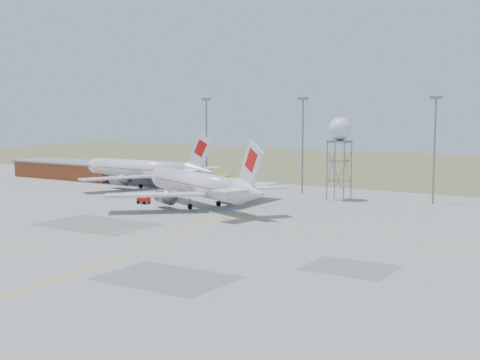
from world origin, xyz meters
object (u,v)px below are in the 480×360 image
Objects in this scene: airliner_far at (144,170)px; baggage_tug at (143,200)px; airliner_main at (200,185)px; radar_tower at (339,154)px; fire_truck at (211,183)px.

baggage_tug is at bearing 130.74° from airliner_far.
airliner_main is at bearing 10.62° from baggage_tug.
radar_tower is (47.57, 3.58, 5.30)m from airliner_far.
fire_truck is (-12.24, 20.93, -2.33)m from airliner_main.
baggage_tug is (-29.38, -25.00, -8.51)m from radar_tower.
airliner_far reaches higher than fire_truck.
fire_truck is 3.88× the size of baggage_tug.
radar_tower is 31.17m from fire_truck.
radar_tower is at bearing 37.18° from baggage_tug.
airliner_main is 29.04m from radar_tower.
radar_tower is 6.89× the size of baggage_tug.
airliner_main reaches higher than fire_truck.
airliner_main is 34.96m from airliner_far.
fire_truck is (17.34, 2.31, -2.20)m from airliner_far.
radar_tower is 39.51m from baggage_tug.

